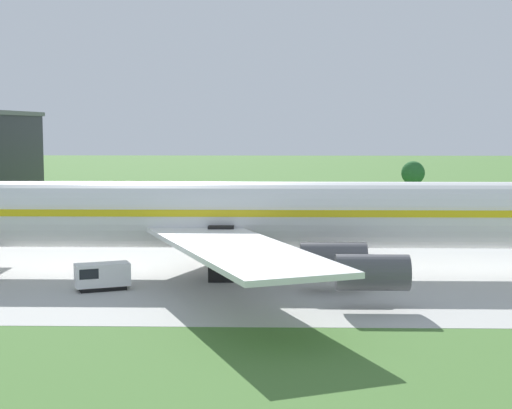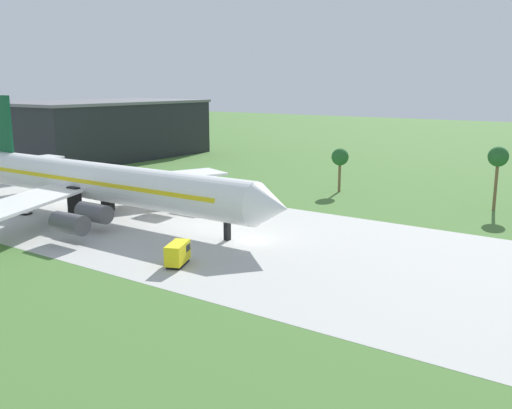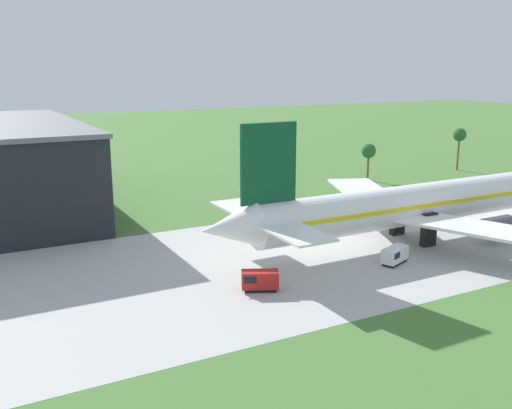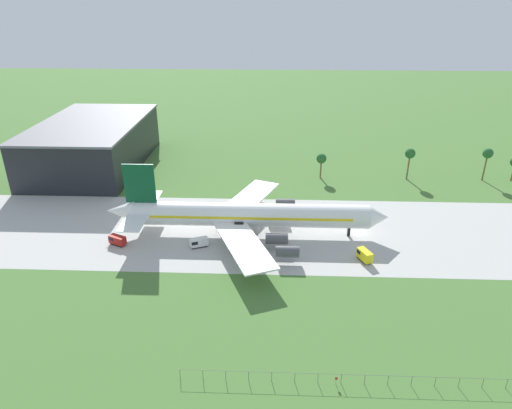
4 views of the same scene
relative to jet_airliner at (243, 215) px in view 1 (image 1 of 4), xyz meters
name	(u,v)px [view 1 (image 1 of 4)]	position (x,y,z in m)	size (l,w,h in m)	color
jet_airliner	(243,215)	(0.00, 0.00, 0.00)	(77.63, 56.70, 20.30)	white
catering_van	(101,276)	(-12.42, -7.65, -4.62)	(5.19, 3.62, 2.42)	black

